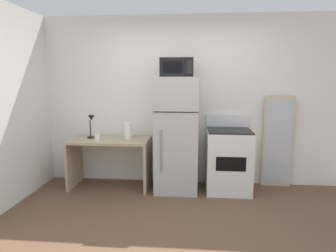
% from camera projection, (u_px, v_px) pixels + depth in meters
% --- Properties ---
extents(ground_plane, '(12.00, 12.00, 0.00)m').
position_uv_depth(ground_plane, '(175.00, 235.00, 3.07)').
color(ground_plane, brown).
extents(wall_back_white, '(5.00, 0.10, 2.60)m').
position_uv_depth(wall_back_white, '(182.00, 101.00, 4.53)').
color(wall_back_white, white).
rests_on(wall_back_white, ground).
extents(desk, '(1.19, 0.60, 0.75)m').
position_uv_depth(desk, '(110.00, 153.00, 4.38)').
color(desk, tan).
rests_on(desk, ground).
extents(desk_lamp, '(0.14, 0.12, 0.35)m').
position_uv_depth(desk_lamp, '(91.00, 123.00, 4.37)').
color(desk_lamp, black).
rests_on(desk_lamp, desk).
extents(paper_towel_roll, '(0.11, 0.11, 0.24)m').
position_uv_depth(paper_towel_roll, '(128.00, 131.00, 4.36)').
color(paper_towel_roll, white).
rests_on(paper_towel_roll, desk).
extents(coffee_mug, '(0.08, 0.08, 0.09)m').
position_uv_depth(coffee_mug, '(97.00, 137.00, 4.23)').
color(coffee_mug, white).
rests_on(coffee_mug, desk).
extents(refrigerator, '(0.62, 0.65, 1.67)m').
position_uv_depth(refrigerator, '(177.00, 135.00, 4.23)').
color(refrigerator, '#B7B7BC').
rests_on(refrigerator, ground).
extents(microwave, '(0.46, 0.35, 0.26)m').
position_uv_depth(microwave, '(177.00, 68.00, 4.05)').
color(microwave, black).
rests_on(microwave, refrigerator).
extents(oven_range, '(0.64, 0.61, 1.10)m').
position_uv_depth(oven_range, '(228.00, 160.00, 4.24)').
color(oven_range, white).
rests_on(oven_range, ground).
extents(leaning_mirror, '(0.44, 0.03, 1.40)m').
position_uv_depth(leaning_mirror, '(278.00, 142.00, 4.39)').
color(leaning_mirror, '#C6B793').
rests_on(leaning_mirror, ground).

